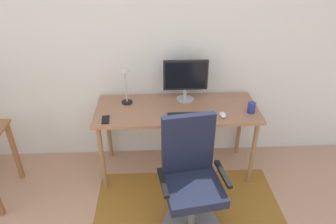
{
  "coord_description": "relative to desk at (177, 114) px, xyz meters",
  "views": [
    {
      "loc": [
        -0.18,
        -0.82,
        2.24
      ],
      "look_at": [
        -0.07,
        1.56,
        0.87
      ],
      "focal_mm": 32.53,
      "sensor_mm": 36.0,
      "label": 1
    }
  ],
  "objects": [
    {
      "name": "wall_back",
      "position": [
        -0.03,
        0.39,
        0.61
      ],
      "size": [
        6.0,
        0.1,
        2.6
      ],
      "primitive_type": "cube",
      "color": "silver",
      "rests_on": "ground"
    },
    {
      "name": "area_rug",
      "position": [
        0.07,
        -0.73,
        -0.69
      ],
      "size": [
        1.75,
        1.3,
        0.01
      ],
      "primitive_type": "cube",
      "color": "#8F5E21",
      "rests_on": "ground"
    },
    {
      "name": "desk",
      "position": [
        0.0,
        0.0,
        0.0
      ],
      "size": [
        1.61,
        0.64,
        0.77
      ],
      "color": "#9D6C4E",
      "rests_on": "ground"
    },
    {
      "name": "monitor",
      "position": [
        0.1,
        0.18,
        0.33
      ],
      "size": [
        0.45,
        0.18,
        0.43
      ],
      "color": "#B2B2B7",
      "rests_on": "desk"
    },
    {
      "name": "keyboard",
      "position": [
        0.11,
        -0.18,
        0.08
      ],
      "size": [
        0.43,
        0.13,
        0.02
      ],
      "primitive_type": "cube",
      "color": "black",
      "rests_on": "desk"
    },
    {
      "name": "computer_mouse",
      "position": [
        0.42,
        -0.18,
        0.09
      ],
      "size": [
        0.06,
        0.1,
        0.03
      ],
      "primitive_type": "ellipsoid",
      "color": "white",
      "rests_on": "desk"
    },
    {
      "name": "coffee_cup",
      "position": [
        0.71,
        -0.12,
        0.13
      ],
      "size": [
        0.08,
        0.08,
        0.1
      ],
      "primitive_type": "cylinder",
      "color": "navy",
      "rests_on": "desk"
    },
    {
      "name": "cell_phone",
      "position": [
        -0.68,
        -0.2,
        0.08
      ],
      "size": [
        0.08,
        0.14,
        0.01
      ],
      "primitive_type": "cube",
      "rotation": [
        0.0,
        0.0,
        0.07
      ],
      "color": "black",
      "rests_on": "desk"
    },
    {
      "name": "desk_lamp",
      "position": [
        -0.5,
        0.13,
        0.33
      ],
      "size": [
        0.11,
        0.11,
        0.41
      ],
      "color": "black",
      "rests_on": "desk"
    },
    {
      "name": "office_chair",
      "position": [
        0.07,
        -0.77,
        -0.25
      ],
      "size": [
        0.58,
        0.52,
        1.06
      ],
      "rotation": [
        0.0,
        0.0,
        0.16
      ],
      "color": "slate",
      "rests_on": "ground"
    }
  ]
}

